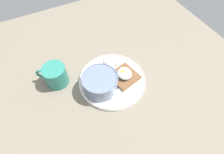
{
  "coord_description": "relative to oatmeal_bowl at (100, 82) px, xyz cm",
  "views": [
    {
      "loc": [
        34.83,
        -17.65,
        61.39
      ],
      "look_at": [
        0.0,
        0.0,
        5.0
      ],
      "focal_mm": 28.0,
      "sensor_mm": 36.0,
      "label": 1
    }
  ],
  "objects": [
    {
      "name": "ground_plane",
      "position": [
        -1.2,
        5.6,
        -5.63
      ],
      "size": [
        120.0,
        120.0,
        2.0
      ],
      "primitive_type": "cube",
      "color": "#6F6658",
      "rests_on": "ground"
    },
    {
      "name": "banana_slice_back",
      "position": [
        -8.1,
        10.8,
        -2.88
      ],
      "size": [
        4.92,
        4.91,
        1.65
      ],
      "color": "#EFEDBD",
      "rests_on": "plate"
    },
    {
      "name": "coffee_mug",
      "position": [
        -11.04,
        -14.02,
        -0.26
      ],
      "size": [
        8.87,
        11.28,
        8.52
      ],
      "color": "#2A796A",
      "rests_on": "ground_plane"
    },
    {
      "name": "toast_slice",
      "position": [
        -0.03,
        10.58,
        -2.9
      ],
      "size": [
        12.0,
        12.0,
        1.31
      ],
      "color": "brown",
      "rests_on": "plate"
    },
    {
      "name": "banana_slice_left",
      "position": [
        -7.7,
        4.94,
        -2.98
      ],
      "size": [
        4.08,
        4.06,
        1.44
      ],
      "color": "#F0E9C8",
      "rests_on": "plate"
    },
    {
      "name": "oatmeal_bowl",
      "position": [
        0.0,
        0.0,
        0.0
      ],
      "size": [
        13.52,
        13.52,
        7.04
      ],
      "color": "slate",
      "rests_on": "plate"
    },
    {
      "name": "poached_egg",
      "position": [
        -0.06,
        10.53,
        -0.83
      ],
      "size": [
        6.0,
        5.59,
        3.24
      ],
      "color": "white",
      "rests_on": "toast_slice"
    },
    {
      "name": "plate",
      "position": [
        -1.2,
        5.6,
        -3.83
      ],
      "size": [
        26.56,
        26.56,
        1.6
      ],
      "color": "white",
      "rests_on": "ground_plane"
    },
    {
      "name": "banana_slice_front",
      "position": [
        -7.54,
        8.28,
        -2.95
      ],
      "size": [
        3.85,
        3.92,
        1.55
      ],
      "color": "beige",
      "rests_on": "plate"
    },
    {
      "name": "banana_slice_right",
      "position": [
        -10.35,
        8.18,
        -2.78
      ],
      "size": [
        4.19,
        4.28,
        1.98
      ],
      "color": "beige",
      "rests_on": "plate"
    }
  ]
}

